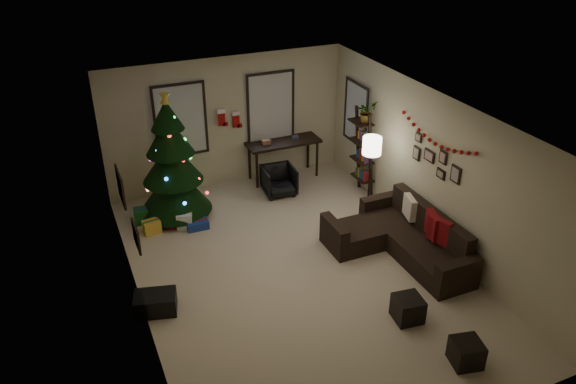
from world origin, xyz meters
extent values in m
plane|color=#C5B295|center=(0.00, 0.00, 0.00)|extent=(7.00, 7.00, 0.00)
plane|color=white|center=(0.00, 0.00, 2.70)|extent=(7.00, 7.00, 0.00)
plane|color=beige|center=(0.00, 3.50, 1.35)|extent=(5.00, 0.00, 5.00)
plane|color=beige|center=(0.00, -3.50, 1.35)|extent=(5.00, 0.00, 5.00)
plane|color=beige|center=(-2.50, 0.00, 1.35)|extent=(0.00, 7.00, 7.00)
plane|color=beige|center=(2.50, 0.00, 1.35)|extent=(0.00, 7.00, 7.00)
cube|color=#728CB2|center=(-0.95, 3.47, 1.55)|extent=(0.94, 0.02, 1.35)
cube|color=beige|center=(-0.95, 3.47, 1.55)|extent=(0.94, 0.03, 1.35)
cube|color=#728CB2|center=(0.95, 3.47, 1.55)|extent=(0.94, 0.02, 1.35)
cube|color=beige|center=(0.95, 3.47, 1.55)|extent=(0.94, 0.03, 1.35)
cube|color=#728CB2|center=(2.47, 2.55, 1.50)|extent=(0.05, 0.27, 1.17)
cube|color=beige|center=(2.47, 2.55, 1.50)|extent=(0.05, 0.45, 1.17)
cylinder|color=black|center=(-1.38, 2.56, 0.15)|extent=(0.10, 0.10, 0.30)
cone|color=black|center=(-1.38, 2.56, 0.60)|extent=(1.36, 1.36, 0.95)
cone|color=black|center=(-1.38, 2.56, 1.15)|extent=(1.12, 1.12, 0.80)
cone|color=black|center=(-1.38, 2.56, 1.64)|extent=(0.88, 0.88, 0.70)
cone|color=black|center=(-1.38, 2.56, 2.04)|extent=(0.60, 0.60, 0.55)
cylinder|color=maroon|center=(-1.38, 2.56, 0.02)|extent=(1.10, 1.10, 0.04)
cube|color=#14591E|center=(-2.05, 2.55, 0.14)|extent=(0.26, 0.26, 0.28)
cube|color=silver|center=(-1.35, 2.05, 0.15)|extent=(0.28, 0.25, 0.30)
cube|color=navy|center=(-1.15, 1.95, 0.07)|extent=(0.40, 0.30, 0.15)
cube|color=gold|center=(-1.95, 2.10, 0.12)|extent=(0.30, 0.22, 0.25)
cube|color=maroon|center=(-1.05, 2.35, 0.11)|extent=(0.35, 0.28, 0.22)
cube|color=black|center=(2.03, -0.36, 0.18)|extent=(0.77, 2.06, 0.36)
cube|color=black|center=(2.32, -0.36, 0.59)|extent=(0.20, 2.06, 0.46)
cube|color=black|center=(2.03, -1.49, 0.28)|extent=(0.77, 0.20, 0.57)
cube|color=black|center=(2.03, 0.77, 0.28)|extent=(0.77, 0.20, 0.57)
cube|color=black|center=(1.28, 0.28, 0.18)|extent=(0.73, 0.77, 0.36)
cube|color=black|center=(0.83, 0.28, 0.28)|extent=(0.18, 0.77, 0.57)
cube|color=maroon|center=(2.21, -0.73, 0.64)|extent=(0.23, 0.44, 0.42)
cube|color=maroon|center=(2.21, -0.55, 0.64)|extent=(0.22, 0.44, 0.42)
cube|color=beige|center=(2.21, 0.12, 0.63)|extent=(0.21, 0.41, 0.39)
cube|color=black|center=(0.99, -1.71, 0.19)|extent=(0.44, 0.44, 0.37)
cube|color=black|center=(1.20, -2.75, 0.18)|extent=(0.45, 0.45, 0.36)
cube|color=black|center=(1.13, 3.22, 0.82)|extent=(1.57, 0.56, 0.06)
cylinder|color=black|center=(0.44, 3.00, 0.39)|extent=(0.06, 0.06, 0.79)
cylinder|color=black|center=(0.44, 3.44, 0.39)|extent=(0.06, 0.06, 0.79)
cylinder|color=black|center=(1.82, 3.00, 0.39)|extent=(0.06, 0.06, 0.79)
cylinder|color=black|center=(1.82, 3.44, 0.39)|extent=(0.06, 0.06, 0.79)
imported|color=black|center=(0.75, 2.57, 0.30)|extent=(0.62, 0.58, 0.60)
cube|color=black|center=(2.32, 1.67, 0.91)|extent=(0.05, 0.05, 1.83)
cube|color=black|center=(2.32, 2.16, 0.91)|extent=(0.05, 0.05, 1.83)
cube|color=black|center=(2.29, 1.92, 0.36)|extent=(0.30, 0.51, 0.03)
cube|color=black|center=(2.29, 1.92, 0.76)|extent=(0.30, 0.51, 0.03)
cube|color=black|center=(2.29, 1.92, 1.17)|extent=(0.30, 0.51, 0.03)
cube|color=black|center=(2.29, 1.92, 1.57)|extent=(0.30, 0.51, 0.03)
imported|color=#4C4C4C|center=(2.30, 1.89, 1.84)|extent=(0.61, 0.57, 0.55)
cylinder|color=black|center=(1.95, 1.06, 0.02)|extent=(0.28, 0.28, 0.03)
cylinder|color=black|center=(1.95, 1.06, 0.71)|extent=(0.03, 0.03, 1.37)
cylinder|color=white|center=(1.95, 1.06, 1.47)|extent=(0.34, 0.34, 0.32)
cube|color=black|center=(-2.48, 0.92, 1.63)|extent=(0.04, 0.60, 0.50)
cube|color=tan|center=(-2.48, 0.92, 1.63)|extent=(0.01, 0.54, 0.45)
cube|color=black|center=(-2.48, -0.26, 1.46)|extent=(0.04, 0.45, 0.35)
cube|color=beige|center=(-2.48, -0.26, 1.46)|extent=(0.01, 0.41, 0.31)
cube|color=black|center=(2.48, -0.60, 1.55)|extent=(0.03, 0.22, 0.28)
cube|color=black|center=(2.48, -0.25, 1.70)|extent=(0.03, 0.18, 0.22)
cube|color=black|center=(2.48, -0.25, 1.40)|extent=(0.03, 0.20, 0.16)
cube|color=black|center=(2.48, 0.10, 1.58)|extent=(0.03, 0.26, 0.20)
cube|color=black|center=(2.48, 0.45, 1.48)|extent=(0.03, 0.18, 0.24)
cube|color=black|center=(2.48, 0.45, 1.78)|extent=(0.03, 0.16, 0.16)
cube|color=#990F0C|center=(-0.15, 3.35, 1.51)|extent=(0.14, 0.04, 0.30)
cube|color=white|center=(-0.15, 3.35, 1.66)|extent=(0.16, 0.05, 0.08)
cube|color=#990F0C|center=(-0.08, 3.35, 1.38)|extent=(0.10, 0.04, 0.08)
cube|color=#990F0C|center=(0.18, 3.45, 1.38)|extent=(0.14, 0.04, 0.30)
cube|color=white|center=(0.18, 3.45, 1.53)|extent=(0.16, 0.05, 0.08)
cube|color=#990F0C|center=(0.25, 3.45, 1.25)|extent=(0.10, 0.04, 0.08)
cube|color=black|center=(-2.33, -0.09, 0.15)|extent=(0.69, 0.55, 0.30)
camera|label=1|loc=(-3.14, -6.86, 5.55)|focal=35.14mm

